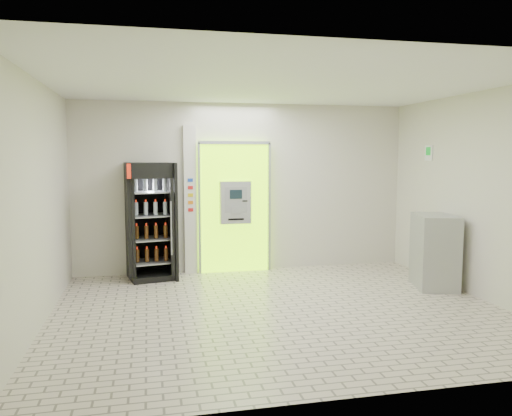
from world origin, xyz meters
name	(u,v)px	position (x,y,z in m)	size (l,w,h in m)	color
ground	(280,310)	(0.00, 0.00, 0.00)	(6.00, 6.00, 0.00)	beige
room_shell	(280,173)	(0.00, 0.00, 1.84)	(6.00, 6.00, 6.00)	beige
atm_assembly	(234,206)	(-0.20, 2.41, 1.17)	(1.30, 0.24, 2.33)	#8AE801
pillar	(190,200)	(-0.98, 2.45, 1.30)	(0.22, 0.11, 2.60)	silver
beverage_cooler	(151,223)	(-1.67, 2.17, 0.94)	(0.86, 0.82, 1.96)	black
steel_cabinet	(435,251)	(2.70, 0.66, 0.58)	(0.80, 0.99, 1.15)	#A2A5AA
exit_sign	(429,153)	(2.99, 1.40, 2.12)	(0.02, 0.22, 0.26)	white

